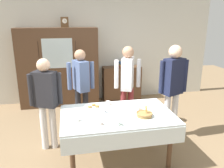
{
  "coord_description": "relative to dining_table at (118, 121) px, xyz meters",
  "views": [
    {
      "loc": [
        -0.69,
        -3.25,
        2.15
      ],
      "look_at": [
        0.0,
        0.2,
        1.11
      ],
      "focal_mm": 36.3,
      "sensor_mm": 36.0,
      "label": 1
    }
  ],
  "objects": [
    {
      "name": "person_behind_table_left",
      "position": [
        -1.06,
        0.55,
        0.27
      ],
      "size": [
        0.52,
        0.34,
        1.54
      ],
      "color": "silver",
      "rests_on": "ground"
    },
    {
      "name": "tea_cup_far_right",
      "position": [
        -0.07,
        -0.34,
        0.13
      ],
      "size": [
        0.13,
        0.13,
        0.06
      ],
      "color": "silver",
      "rests_on": "dining_table"
    },
    {
      "name": "tea_cup_near_right",
      "position": [
        -0.07,
        0.42,
        0.13
      ],
      "size": [
        0.13,
        0.13,
        0.06
      ],
      "color": "white",
      "rests_on": "dining_table"
    },
    {
      "name": "bookshelf_low",
      "position": [
        0.71,
        2.64,
        -0.21
      ],
      "size": [
        1.0,
        0.35,
        0.9
      ],
      "color": "#4C3321",
      "rests_on": "ground"
    },
    {
      "name": "spoon_mid_right",
      "position": [
        -0.63,
        0.26,
        0.1
      ],
      "size": [
        0.12,
        0.02,
        0.01
      ],
      "color": "silver",
      "rests_on": "dining_table"
    },
    {
      "name": "tea_cup_far_left",
      "position": [
        -0.61,
        -0.11,
        0.13
      ],
      "size": [
        0.13,
        0.13,
        0.06
      ],
      "color": "white",
      "rests_on": "dining_table"
    },
    {
      "name": "tea_cup_near_left",
      "position": [
        -0.32,
        -0.28,
        0.13
      ],
      "size": [
        0.13,
        0.13,
        0.06
      ],
      "color": "white",
      "rests_on": "dining_table"
    },
    {
      "name": "person_near_right_end",
      "position": [
        0.43,
        1.04,
        0.34
      ],
      "size": [
        0.52,
        0.41,
        1.63
      ],
      "color": "#933338",
      "rests_on": "ground"
    },
    {
      "name": "mantel_clock",
      "position": [
        -0.7,
        2.59,
        1.38
      ],
      "size": [
        0.18,
        0.11,
        0.24
      ],
      "color": "brown",
      "rests_on": "wall_cabinet"
    },
    {
      "name": "spoon_far_left",
      "position": [
        0.59,
        -0.35,
        0.1
      ],
      "size": [
        0.12,
        0.02,
        0.01
      ],
      "color": "silver",
      "rests_on": "dining_table"
    },
    {
      "name": "bread_basket",
      "position": [
        0.37,
        -0.13,
        0.13
      ],
      "size": [
        0.24,
        0.24,
        0.16
      ],
      "color": "#9E7542",
      "rests_on": "dining_table"
    },
    {
      "name": "tea_cup_center",
      "position": [
        0.35,
        0.11,
        0.13
      ],
      "size": [
        0.13,
        0.13,
        0.06
      ],
      "color": "white",
      "rests_on": "dining_table"
    },
    {
      "name": "person_behind_table_right",
      "position": [
        -0.45,
        1.23,
        0.29
      ],
      "size": [
        0.52,
        0.41,
        1.57
      ],
      "color": "#232328",
      "rests_on": "ground"
    },
    {
      "name": "person_beside_shelf",
      "position": [
        1.11,
        0.51,
        0.38
      ],
      "size": [
        0.52,
        0.32,
        1.7
      ],
      "color": "silver",
      "rests_on": "ground"
    },
    {
      "name": "tea_cup_mid_right",
      "position": [
        -0.2,
        0.12,
        0.13
      ],
      "size": [
        0.13,
        0.13,
        0.06
      ],
      "color": "white",
      "rests_on": "dining_table"
    },
    {
      "name": "wall_cabinet",
      "position": [
        -0.9,
        2.59,
        0.3
      ],
      "size": [
        1.91,
        0.46,
        1.91
      ],
      "color": "#4C3321",
      "rests_on": "ground"
    },
    {
      "name": "back_wall",
      "position": [
        0.0,
        2.89,
        0.69
      ],
      "size": [
        6.4,
        0.1,
        2.7
      ],
      "primitive_type": "cube",
      "color": "silver",
      "rests_on": "ground"
    },
    {
      "name": "spoon_mid_left",
      "position": [
        -0.1,
        -0.06,
        0.1
      ],
      "size": [
        0.12,
        0.02,
        0.01
      ],
      "color": "silver",
      "rests_on": "dining_table"
    },
    {
      "name": "dining_table",
      "position": [
        0.0,
        0.0,
        0.0
      ],
      "size": [
        1.67,
        1.06,
        0.76
      ],
      "color": "#4C3321",
      "rests_on": "ground"
    },
    {
      "name": "pastry_plate",
      "position": [
        -0.32,
        0.34,
        0.11
      ],
      "size": [
        0.28,
        0.28,
        0.05
      ],
      "color": "white",
      "rests_on": "dining_table"
    },
    {
      "name": "ground_plane",
      "position": [
        0.0,
        0.24,
        -0.66
      ],
      "size": [
        12.0,
        12.0,
        0.0
      ],
      "primitive_type": "plane",
      "color": "#846B4C",
      "rests_on": "ground"
    },
    {
      "name": "book_stack",
      "position": [
        0.71,
        2.64,
        0.31
      ],
      "size": [
        0.16,
        0.21,
        0.13
      ],
      "color": "#99332D",
      "rests_on": "bookshelf_low"
    }
  ]
}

